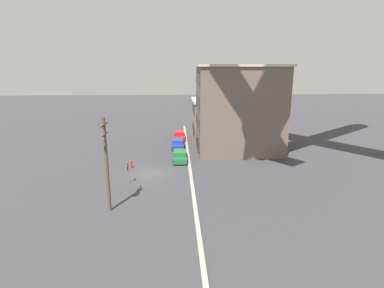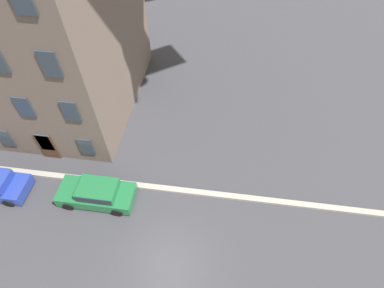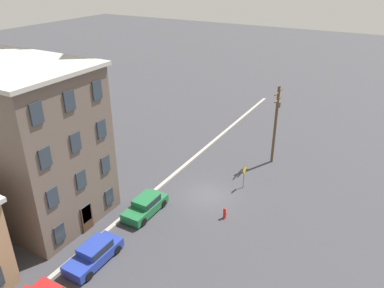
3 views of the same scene
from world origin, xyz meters
TOP-DOWN VIEW (x-y plane):
  - ground_plane at (0.00, 0.00)m, footprint 200.00×200.00m
  - kerb_strip at (0.00, 4.50)m, footprint 56.00×0.36m
  - apartment_midblock at (-8.89, 11.92)m, footprint 8.51×12.35m
  - car_blue at (-11.26, 3.07)m, footprint 4.40×1.92m
  - car_green at (-4.82, 3.32)m, footprint 4.40×1.92m
  - caution_sign at (2.84, -2.32)m, footprint 0.97×0.08m
  - utility_pole at (9.09, -2.98)m, footprint 2.40×0.44m
  - fire_hydrant at (-2.27, -2.76)m, footprint 0.24×0.34m

SIDE VIEW (x-z plane):
  - ground_plane at x=0.00m, z-range 0.00..0.00m
  - kerb_strip at x=0.00m, z-range 0.00..0.16m
  - fire_hydrant at x=-2.27m, z-range 0.00..0.96m
  - car_blue at x=-11.26m, z-range 0.03..1.46m
  - car_green at x=-4.82m, z-range 0.03..1.46m
  - caution_sign at x=2.84m, z-range 0.39..2.78m
  - utility_pole at x=9.09m, z-range 0.52..8.79m
  - apartment_midblock at x=-8.89m, z-range 0.01..12.51m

